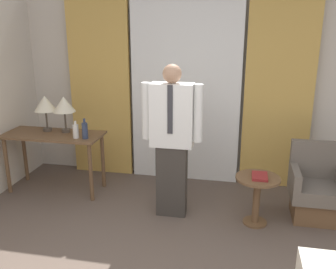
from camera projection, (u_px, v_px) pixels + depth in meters
The scene contains 13 objects.
wall_back at pixel (187, 84), 5.17m from camera, with size 10.00×0.06×2.70m.
curtain_sheer_center at pixel (185, 90), 5.06m from camera, with size 1.49×0.06×2.58m.
curtain_drape_left at pixel (100, 87), 5.29m from camera, with size 0.87×0.06×2.58m.
curtain_drape_right at pixel (279, 93), 4.83m from camera, with size 0.87×0.06×2.58m.
desk at pixel (54, 143), 4.87m from camera, with size 1.28×0.54×0.78m.
table_lamp_left at pixel (45, 104), 4.85m from camera, with size 0.29×0.29×0.47m.
table_lamp_right at pixel (64, 105), 4.80m from camera, with size 0.29×0.29×0.47m.
bottle_near_edge at pixel (76, 131), 4.63m from camera, with size 0.07×0.07×0.22m.
bottle_by_lamp at pixel (85, 130), 4.61m from camera, with size 0.07×0.07×0.26m.
person at pixel (172, 137), 4.15m from camera, with size 0.68×0.22×1.75m.
armchair at pixel (316, 191), 4.27m from camera, with size 0.59×0.55×0.86m.
side_table at pixel (257, 192), 4.11m from camera, with size 0.48×0.48×0.56m.
book at pixel (260, 176), 4.04m from camera, with size 0.17×0.23×0.03m.
Camera 1 is at (0.76, -2.06, 2.19)m, focal length 40.00 mm.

